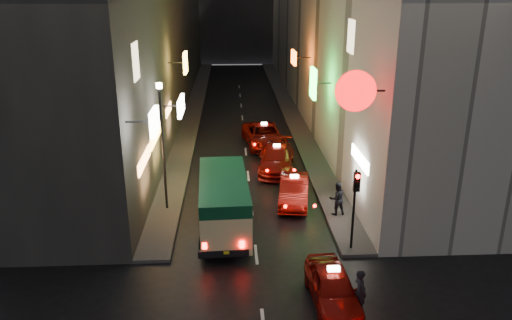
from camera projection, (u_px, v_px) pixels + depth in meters
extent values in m
cube|color=#3B3936|center=(144.00, 5.00, 41.36)|extent=(6.00, 52.00, 18.00)
cube|color=white|center=(154.00, 122.00, 19.14)|extent=(0.18, 1.51, 0.96)
cube|color=white|center=(181.00, 106.00, 25.73)|extent=(0.18, 2.25, 0.86)
cube|color=yellow|center=(185.00, 63.00, 32.53)|extent=(0.18, 1.56, 1.35)
cube|color=#F8A157|center=(144.00, 160.00, 22.89)|extent=(0.10, 3.19, 0.55)
cube|color=yellow|center=(155.00, 136.00, 26.47)|extent=(0.10, 3.60, 0.55)
cube|color=#F8A157|center=(168.00, 109.00, 32.08)|extent=(0.10, 2.56, 0.55)
cube|color=#FFE5B2|center=(135.00, 61.00, 21.29)|extent=(0.06, 1.30, 1.60)
cube|color=beige|center=(335.00, 4.00, 42.14)|extent=(6.00, 52.00, 18.00)
cylinder|color=#F20A0A|center=(356.00, 91.00, 19.15)|extent=(1.59, 0.18, 1.59)
cube|color=#2FEF38|center=(313.00, 83.00, 29.30)|extent=(0.18, 1.47, 1.77)
cube|color=#F14E0C|center=(294.00, 58.00, 36.51)|extent=(0.18, 1.86, 0.98)
cube|color=white|center=(360.00, 159.00, 23.03)|extent=(0.10, 2.97, 0.55)
cube|color=#FFE5B2|center=(351.00, 36.00, 24.37)|extent=(0.06, 1.30, 1.60)
cube|color=#454240|center=(194.00, 109.00, 44.52)|extent=(1.50, 52.00, 0.15)
cube|color=#454240|center=(289.00, 108.00, 44.93)|extent=(1.50, 52.00, 0.15)
cube|color=#F6E49A|center=(224.00, 202.00, 22.22)|extent=(2.32, 5.98, 2.16)
cube|color=#0E4728|center=(223.00, 184.00, 21.94)|extent=(2.34, 6.00, 0.54)
cube|color=black|center=(224.00, 195.00, 22.43)|extent=(2.25, 3.63, 0.49)
cube|color=black|center=(224.00, 253.00, 19.80)|extent=(2.03, 0.27, 0.29)
cube|color=#FF0A05|center=(205.00, 246.00, 19.57)|extent=(0.18, 0.06, 0.28)
cube|color=#FF0A05|center=(242.00, 245.00, 19.64)|extent=(0.18, 0.06, 0.28)
cylinder|color=black|center=(206.00, 206.00, 24.31)|extent=(0.22, 0.75, 0.75)
cylinder|color=black|center=(246.00, 243.00, 20.85)|extent=(0.22, 0.75, 0.75)
imported|color=maroon|center=(333.00, 284.00, 17.33)|extent=(2.14, 4.83, 1.51)
cube|color=white|center=(334.00, 263.00, 17.04)|extent=(0.43, 0.20, 0.16)
imported|color=maroon|center=(294.00, 188.00, 25.44)|extent=(2.74, 5.16, 1.56)
cube|color=white|center=(295.00, 172.00, 25.15)|extent=(0.44, 0.24, 0.16)
sphere|color=#FF0A05|center=(285.00, 206.00, 23.29)|extent=(0.16, 0.16, 0.16)
sphere|color=#FF0A05|center=(315.00, 206.00, 23.36)|extent=(0.16, 0.16, 0.16)
imported|color=maroon|center=(277.00, 156.00, 29.91)|extent=(2.88, 5.61, 1.71)
cube|color=white|center=(277.00, 141.00, 29.60)|extent=(0.44, 0.23, 0.16)
sphere|color=#FF0A05|center=(267.00, 171.00, 27.57)|extent=(0.16, 0.16, 0.16)
sphere|color=#FF0A05|center=(294.00, 170.00, 27.64)|extent=(0.16, 0.16, 0.16)
imported|color=maroon|center=(264.00, 134.00, 34.40)|extent=(2.95, 5.77, 1.76)
cube|color=white|center=(264.00, 120.00, 34.08)|extent=(0.44, 0.23, 0.16)
sphere|color=#FF0A05|center=(255.00, 144.00, 31.99)|extent=(0.16, 0.16, 0.16)
sphere|color=#FF0A05|center=(279.00, 144.00, 32.06)|extent=(0.16, 0.16, 0.16)
imported|color=black|center=(360.00, 289.00, 16.78)|extent=(0.56, 0.70, 1.86)
imported|color=black|center=(337.00, 196.00, 23.74)|extent=(0.76, 0.55, 1.84)
cylinder|color=black|center=(354.00, 210.00, 20.39)|extent=(0.10, 0.10, 3.50)
cube|color=black|center=(357.00, 182.00, 19.79)|extent=(0.26, 0.18, 0.80)
sphere|color=#FF0A05|center=(358.00, 177.00, 19.60)|extent=(0.18, 0.18, 0.18)
sphere|color=black|center=(357.00, 183.00, 19.69)|extent=(0.17, 0.17, 0.17)
sphere|color=black|center=(357.00, 189.00, 19.78)|extent=(0.17, 0.17, 0.17)
cylinder|color=black|center=(163.00, 150.00, 23.72)|extent=(0.12, 0.12, 6.00)
cylinder|color=#FFE5BF|center=(159.00, 86.00, 22.69)|extent=(0.28, 0.28, 0.25)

